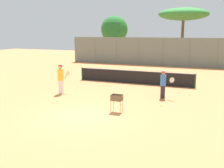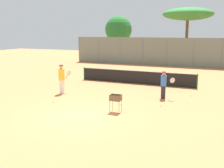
% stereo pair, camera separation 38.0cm
% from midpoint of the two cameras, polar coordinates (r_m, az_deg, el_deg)
% --- Properties ---
extents(ground_plane, '(80.00, 80.00, 0.00)m').
position_cam_midpoint_polar(ground_plane, '(12.99, -6.17, -6.81)').
color(ground_plane, '#D37F4C').
extents(tennis_net, '(9.37, 0.10, 1.07)m').
position_cam_midpoint_polar(tennis_net, '(20.71, 5.72, 1.59)').
color(tennis_net, '#26592D').
rests_on(tennis_net, ground_plane).
extents(back_fence, '(24.14, 0.08, 3.36)m').
position_cam_midpoint_polar(back_fence, '(31.98, 12.24, 6.83)').
color(back_fence, slate).
rests_on(back_fence, ground_plane).
extents(tree_0, '(6.44, 6.44, 7.09)m').
position_cam_midpoint_polar(tree_0, '(36.31, 16.48, 14.34)').
color(tree_0, brown).
rests_on(tree_0, ground_plane).
extents(tree_2, '(3.95, 3.95, 6.35)m').
position_cam_midpoint_polar(tree_2, '(39.41, 1.70, 11.78)').
color(tree_2, brown).
rests_on(tree_2, ground_plane).
extents(player_white_outfit, '(0.90, 0.34, 1.67)m').
position_cam_midpoint_polar(player_white_outfit, '(16.27, 11.83, -0.14)').
color(player_white_outfit, '#26262D').
rests_on(player_white_outfit, ground_plane).
extents(player_red_cap, '(0.55, 0.89, 1.91)m').
position_cam_midpoint_polar(player_red_cap, '(17.53, -10.27, 1.13)').
color(player_red_cap, white).
rests_on(player_red_cap, ground_plane).
extents(ball_cart, '(0.56, 0.41, 0.90)m').
position_cam_midpoint_polar(ball_cart, '(13.28, 1.63, -3.33)').
color(ball_cart, brown).
rests_on(ball_cart, ground_plane).
extents(tennis_ball_0, '(0.07, 0.07, 0.07)m').
position_cam_midpoint_polar(tennis_ball_0, '(17.48, 17.44, -2.43)').
color(tennis_ball_0, '#D1E54C').
rests_on(tennis_ball_0, ground_plane).
extents(tennis_ball_1, '(0.07, 0.07, 0.07)m').
position_cam_midpoint_polar(tennis_ball_1, '(19.25, -6.81, -0.76)').
color(tennis_ball_1, '#D1E54C').
rests_on(tennis_ball_1, ground_plane).
extents(tennis_ball_2, '(0.07, 0.07, 0.07)m').
position_cam_midpoint_polar(tennis_ball_2, '(20.15, 7.86, -0.24)').
color(tennis_ball_2, '#D1E54C').
rests_on(tennis_ball_2, ground_plane).
extents(tennis_ball_3, '(0.07, 0.07, 0.07)m').
position_cam_midpoint_polar(tennis_ball_3, '(20.28, 7.55, -0.16)').
color(tennis_ball_3, '#D1E54C').
rests_on(tennis_ball_3, ground_plane).
extents(tennis_ball_4, '(0.07, 0.07, 0.07)m').
position_cam_midpoint_polar(tennis_ball_4, '(18.50, 15.11, -1.56)').
color(tennis_ball_4, '#D1E54C').
rests_on(tennis_ball_4, ground_plane).
extents(tennis_ball_5, '(0.07, 0.07, 0.07)m').
position_cam_midpoint_polar(tennis_ball_5, '(14.69, 2.62, -4.49)').
color(tennis_ball_5, '#D1E54C').
rests_on(tennis_ball_5, ground_plane).
extents(tennis_ball_6, '(0.07, 0.07, 0.07)m').
position_cam_midpoint_polar(tennis_ball_6, '(16.02, 12.83, -3.42)').
color(tennis_ball_6, '#D1E54C').
rests_on(tennis_ball_6, ground_plane).
extents(tennis_ball_7, '(0.07, 0.07, 0.07)m').
position_cam_midpoint_polar(tennis_ball_7, '(14.69, 11.26, -4.69)').
color(tennis_ball_7, '#D1E54C').
rests_on(tennis_ball_7, ground_plane).
extents(tennis_ball_8, '(0.07, 0.07, 0.07)m').
position_cam_midpoint_polar(tennis_ball_8, '(15.51, -11.97, -3.87)').
color(tennis_ball_8, '#D1E54C').
rests_on(tennis_ball_8, ground_plane).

